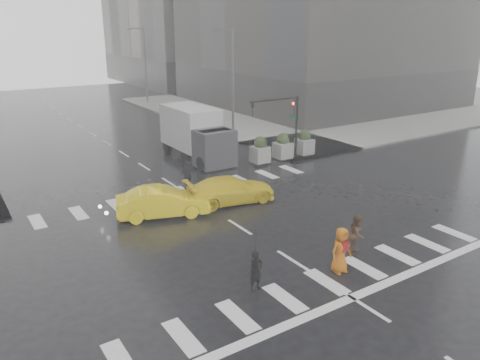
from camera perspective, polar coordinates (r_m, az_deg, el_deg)
ground at (r=22.48m, az=-0.03°, el=-5.75°), size 120.00×120.00×0.00m
sidewalk_ne at (r=47.21m, az=8.32°, el=7.05°), size 35.00×35.00×0.15m
road_markings at (r=22.47m, az=-0.03°, el=-5.74°), size 18.00×48.00×0.01m
traffic_signal_pole at (r=32.84m, az=5.58°, el=7.81°), size 4.45×0.42×4.50m
street_lamp_near at (r=41.75m, az=-1.02°, el=12.54°), size 2.15×0.22×9.00m
street_lamp_far at (r=59.59m, az=-11.61°, el=13.93°), size 2.15×0.22×9.00m
planter_west at (r=32.29m, az=2.45°, el=3.64°), size 1.10×1.10×1.80m
planter_mid at (r=33.46m, az=5.25°, el=4.10°), size 1.10×1.10×1.80m
planter_east at (r=34.70m, az=7.86°, el=4.52°), size 1.10×1.10×1.80m
pedestrian_black at (r=16.75m, az=2.00°, el=-8.37°), size 1.01×1.03×2.43m
pedestrian_brown at (r=20.32m, az=14.11°, el=-6.41°), size 1.05×0.98×1.72m
pedestrian_orange at (r=18.65m, az=12.20°, el=-8.36°), size 0.93×0.63×1.85m
pedestrian_far_a at (r=27.23m, az=-6.38°, el=0.50°), size 1.20×1.00×1.76m
pedestrian_far_b at (r=31.72m, az=-1.35°, el=2.97°), size 1.11×1.06×1.54m
taxi_mid at (r=23.76m, az=-9.39°, el=-2.67°), size 4.86×2.92×1.51m
taxi_rear at (r=25.29m, az=-1.16°, el=-1.20°), size 4.61×2.67×1.43m
box_truck at (r=33.40m, az=-5.30°, el=5.78°), size 2.58×6.88×3.66m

